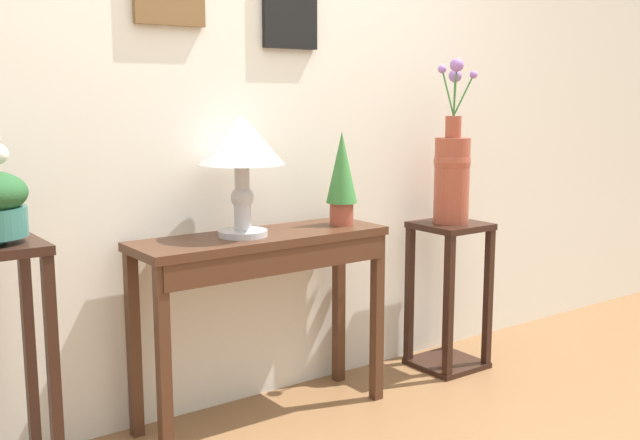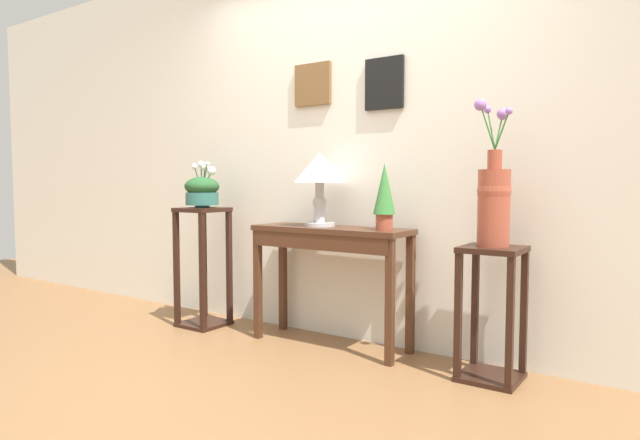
{
  "view_description": "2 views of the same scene",
  "coord_description": "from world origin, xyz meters",
  "px_view_note": "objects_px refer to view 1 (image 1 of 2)",
  "views": [
    {
      "loc": [
        -1.61,
        -1.42,
        1.34
      ],
      "look_at": [
        0.2,
        1.07,
        0.83
      ],
      "focal_mm": 42.3,
      "sensor_mm": 36.0,
      "label": 1
    },
    {
      "loc": [
        1.91,
        -1.8,
        1.07
      ],
      "look_at": [
        -0.07,
        1.09,
        0.83
      ],
      "focal_mm": 30.75,
      "sensor_mm": 36.0,
      "label": 2
    }
  ],
  "objects_px": {
    "console_table": "(264,267)",
    "flower_vase_tall_right": "(452,169)",
    "table_lamp": "(241,148)",
    "potted_plant_on_console": "(342,175)",
    "pedestal_stand_right": "(448,296)"
  },
  "relations": [
    {
      "from": "table_lamp",
      "to": "flower_vase_tall_right",
      "type": "bearing_deg",
      "value": -1.42
    },
    {
      "from": "table_lamp",
      "to": "flower_vase_tall_right",
      "type": "relative_size",
      "value": 0.62
    },
    {
      "from": "table_lamp",
      "to": "flower_vase_tall_right",
      "type": "xyz_separation_m",
      "value": [
        1.15,
        -0.03,
        -0.15
      ]
    },
    {
      "from": "table_lamp",
      "to": "potted_plant_on_console",
      "type": "xyz_separation_m",
      "value": [
        0.49,
        -0.02,
        -0.13
      ]
    },
    {
      "from": "console_table",
      "to": "flower_vase_tall_right",
      "type": "xyz_separation_m",
      "value": [
        1.06,
        -0.01,
        0.34
      ]
    },
    {
      "from": "table_lamp",
      "to": "potted_plant_on_console",
      "type": "relative_size",
      "value": 1.19
    },
    {
      "from": "potted_plant_on_console",
      "to": "pedestal_stand_right",
      "type": "distance_m",
      "value": 0.92
    },
    {
      "from": "table_lamp",
      "to": "flower_vase_tall_right",
      "type": "distance_m",
      "value": 1.16
    },
    {
      "from": "table_lamp",
      "to": "console_table",
      "type": "bearing_deg",
      "value": -13.67
    },
    {
      "from": "console_table",
      "to": "table_lamp",
      "type": "relative_size",
      "value": 2.22
    },
    {
      "from": "potted_plant_on_console",
      "to": "flower_vase_tall_right",
      "type": "bearing_deg",
      "value": -1.03
    },
    {
      "from": "console_table",
      "to": "pedestal_stand_right",
      "type": "bearing_deg",
      "value": -0.37
    },
    {
      "from": "console_table",
      "to": "flower_vase_tall_right",
      "type": "bearing_deg",
      "value": -0.41
    },
    {
      "from": "console_table",
      "to": "flower_vase_tall_right",
      "type": "relative_size",
      "value": 1.38
    },
    {
      "from": "table_lamp",
      "to": "potted_plant_on_console",
      "type": "height_order",
      "value": "table_lamp"
    }
  ]
}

